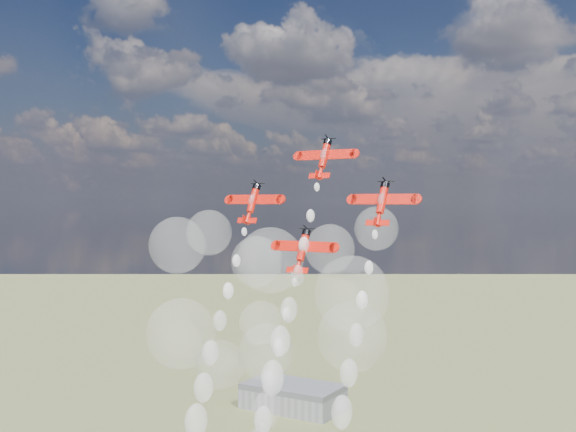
% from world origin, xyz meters
% --- Properties ---
extents(hangar, '(50.00, 28.00, 13.00)m').
position_xyz_m(hangar, '(-120.00, 180.00, 6.50)').
color(hangar, gray).
rests_on(hangar, ground).
extents(plane_lead, '(13.16, 6.58, 8.74)m').
position_xyz_m(plane_lead, '(-9.27, 2.59, 116.88)').
color(plane_lead, red).
rests_on(plane_lead, ground).
extents(plane_left, '(13.16, 6.58, 8.74)m').
position_xyz_m(plane_left, '(-23.96, -1.94, 107.65)').
color(plane_left, red).
rests_on(plane_left, ground).
extents(plane_right, '(13.16, 6.58, 8.74)m').
position_xyz_m(plane_right, '(5.42, -1.94, 107.65)').
color(plane_right, red).
rests_on(plane_right, ground).
extents(plane_slot, '(13.16, 6.58, 8.74)m').
position_xyz_m(plane_slot, '(-9.27, -6.46, 98.41)').
color(plane_slot, red).
rests_on(plane_slot, ground).
extents(smoke_trail_lead, '(5.24, 28.37, 55.50)m').
position_xyz_m(smoke_trail_lead, '(-9.09, -20.45, 69.40)').
color(smoke_trail_lead, white).
rests_on(smoke_trail_lead, plane_lead).
extents(drifted_smoke_cloud, '(66.47, 37.06, 50.74)m').
position_xyz_m(drifted_smoke_cloud, '(-37.81, 24.32, 82.75)').
color(drifted_smoke_cloud, white).
rests_on(drifted_smoke_cloud, ground).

